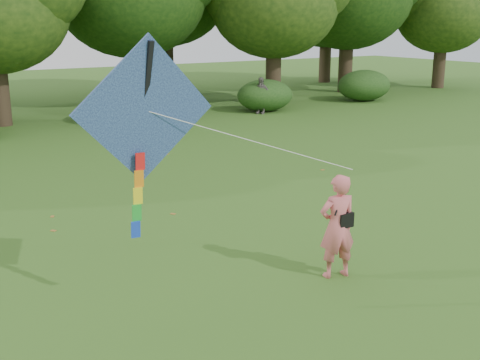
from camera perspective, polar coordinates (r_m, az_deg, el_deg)
ground at (r=11.11m, az=11.44°, el=-8.82°), size 100.00×100.00×0.00m
man_kite_flyer at (r=10.65m, az=9.21°, el=-4.36°), size 0.76×0.58×1.87m
bystander_right at (r=29.38m, az=1.97°, el=8.02°), size 0.93×1.11×1.77m
crossbody_bag at (r=10.66m, az=9.81°, el=-3.66°), size 0.43×0.20×0.73m
flying_kite at (r=8.86m, az=-8.98°, el=6.21°), size 4.64×0.94×3.02m
shrub_band at (r=25.90m, az=-17.87°, el=6.31°), size 39.15×3.22×1.88m
fallen_leaves at (r=13.93m, az=3.40°, el=-3.56°), size 9.36×15.32×0.01m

